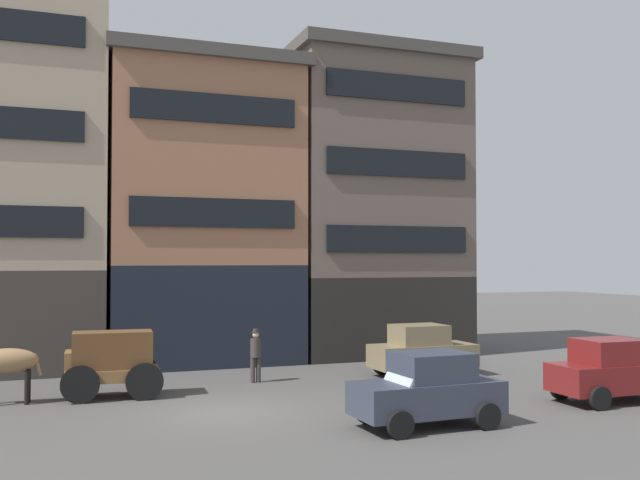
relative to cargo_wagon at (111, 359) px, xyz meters
name	(u,v)px	position (x,y,z in m)	size (l,w,h in m)	color
ground_plane	(228,411)	(2.86, -3.11, -1.15)	(120.00, 120.00, 0.00)	#4C4947
building_center_left	(200,210)	(4.05, 7.29, 5.07)	(8.00, 6.27, 12.35)	black
building_center_right	(369,202)	(11.73, 7.28, 5.58)	(8.06, 6.27, 13.37)	black
cargo_wagon	(111,359)	(0.00, 0.00, 0.00)	(2.98, 1.67, 1.98)	brown
draft_horse	(3,360)	(-2.95, 0.00, 0.12)	(2.35, 0.70, 2.30)	#937047
sedan_dark	(422,351)	(10.66, 0.37, -0.23)	(3.71, 1.88, 1.83)	#7A6B4C
sedan_light	(428,390)	(7.08, -6.62, -0.23)	(3.76, 1.97, 1.83)	#333847
sedan_parked_curb	(613,371)	(13.63, -5.71, -0.23)	(3.73, 1.92, 1.83)	maroon
pedestrian_officer	(256,353)	(4.79, 1.16, -0.17)	(0.38, 0.38, 1.79)	#38332D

